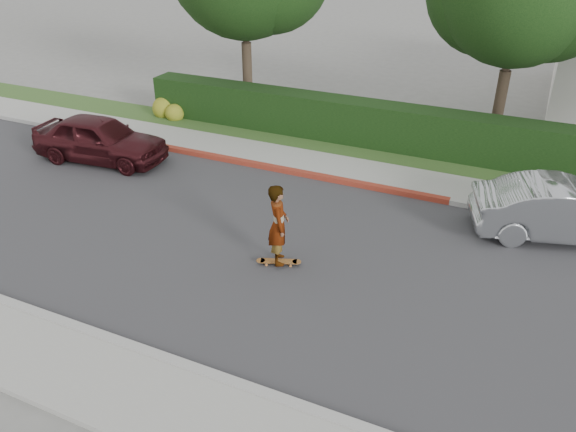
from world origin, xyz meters
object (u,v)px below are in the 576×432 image
object	(u,v)px
car_maroon	(100,139)
skateboard	(279,261)
skateboarder	(278,225)
car_silver	(566,211)

from	to	relation	value
car_maroon	skateboard	bearing A→B (deg)	-117.47
skateboarder	car_silver	xyz separation A→B (m)	(5.70, 3.98, -0.33)
car_maroon	skateboarder	bearing A→B (deg)	-117.47
skateboarder	car_silver	size ratio (longest dim) A/B	0.44
skateboard	car_silver	xyz separation A→B (m)	(5.70, 3.98, 0.62)
skateboarder	car_silver	world-z (taller)	skateboarder
car_silver	car_maroon	distance (m)	13.33
skateboard	car_maroon	bearing A→B (deg)	137.22
car_maroon	car_silver	bearing A→B (deg)	-91.66
car_silver	car_maroon	size ratio (longest dim) A/B	1.02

